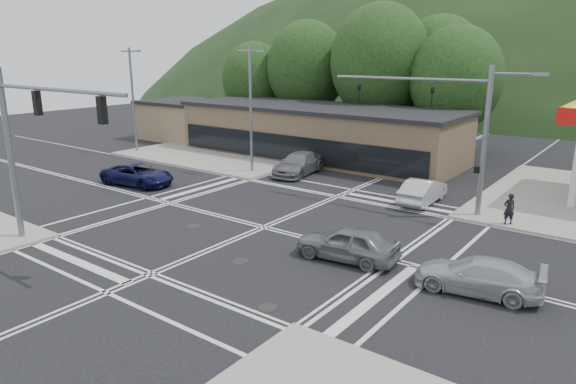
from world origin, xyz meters
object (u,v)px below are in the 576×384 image
Objects in this scene: car_queue_b at (431,159)px; car_blue_west at (138,174)px; car_silver_east at (478,276)px; car_northbound at (299,164)px; car_queue_a at (423,191)px; car_grey_center at (348,243)px; pedestrian at (509,209)px.

car_blue_west is at bearing 45.47° from car_queue_b.
car_queue_b is (14.03, 16.04, 0.13)m from car_blue_west.
car_northbound is at bearing -133.84° from car_silver_east.
car_queue_b is (-9.23, 18.63, 0.17)m from car_silver_east.
car_blue_west is 1.04× the size of car_queue_b.
car_queue_a is at bearing 105.58° from car_queue_b.
car_queue_b is at bearing -50.02° from car_blue_west.
car_grey_center is 19.19m from car_queue_b.
car_queue_a is 2.74× the size of pedestrian.
car_queue_b reaches higher than car_silver_east.
pedestrian is (4.38, 8.60, 0.21)m from car_grey_center.
car_blue_west reaches higher than car_silver_east.
car_queue_a is (-6.24, 9.92, 0.07)m from car_silver_east.
pedestrian reaches higher than car_blue_west.
car_blue_west is at bearing -135.86° from car_northbound.
car_northbound is at bearing -143.61° from car_grey_center.
car_queue_b is at bearing -175.20° from car_grey_center.
pedestrian is (-1.05, 8.42, 0.30)m from car_silver_east.
car_queue_b is at bearing -90.90° from pedestrian.
car_silver_east is 2.81× the size of pedestrian.
car_northbound is (-16.41, 11.59, 0.12)m from car_silver_east.
car_grey_center is 10.14m from car_queue_a.
car_grey_center reaches higher than car_silver_east.
car_grey_center is 5.43m from car_silver_east.
car_queue_b is 13.08m from pedestrian.
car_silver_east is 20.79m from car_queue_b.
car_blue_west is 3.14× the size of pedestrian.
car_grey_center is 0.97× the size of car_silver_east.
car_northbound is at bearing -46.11° from car_blue_west.
car_silver_east is at bearing -105.19° from car_blue_west.
car_grey_center is 16.10m from car_northbound.
car_silver_east is 8.49m from pedestrian.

